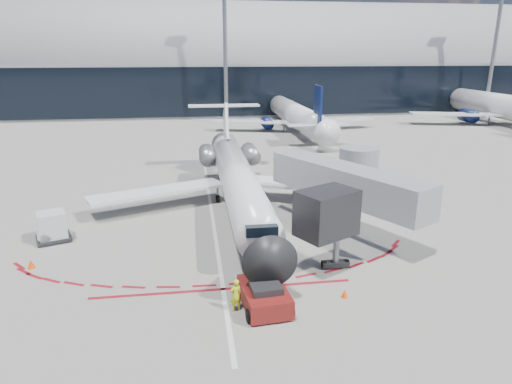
{
  "coord_description": "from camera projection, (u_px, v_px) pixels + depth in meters",
  "views": [
    {
      "loc": [
        -1.35,
        -33.36,
        12.22
      ],
      "look_at": [
        2.98,
        -3.14,
        2.78
      ],
      "focal_mm": 32.0,
      "sensor_mm": 36.0,
      "label": 1
    }
  ],
  "objects": [
    {
      "name": "apron_centerline",
      "position": [
        211.0,
        208.0,
        37.23
      ],
      "size": [
        0.25,
        40.0,
        0.01
      ],
      "primitive_type": "cube",
      "color": "silver",
      "rests_on": "ground"
    },
    {
      "name": "bg_airliner_1",
      "position": [
        295.0,
        99.0,
        72.5
      ],
      "size": [
        30.81,
        32.62,
        9.97
      ],
      "primitive_type": null,
      "color": "silver",
      "rests_on": "ground"
    },
    {
      "name": "regional_jet",
      "position": [
        237.0,
        178.0,
        36.75
      ],
      "size": [
        23.84,
        29.4,
        7.36
      ],
      "color": "silver",
      "rests_on": "ground"
    },
    {
      "name": "uld_container",
      "position": [
        52.0,
        227.0,
        30.43
      ],
      "size": [
        2.64,
        2.45,
        2.02
      ],
      "rotation": [
        0.0,
        0.0,
        0.35
      ],
      "color": "black",
      "rests_on": "ground"
    },
    {
      "name": "apron_stop_bar",
      "position": [
        223.0,
        289.0,
        24.46
      ],
      "size": [
        14.0,
        0.25,
        0.01
      ],
      "primitive_type": "cube",
      "color": "maroon",
      "rests_on": "ground"
    },
    {
      "name": "pushback_tug",
      "position": [
        264.0,
        296.0,
        22.6
      ],
      "size": [
        2.57,
        5.45,
        1.39
      ],
      "rotation": [
        0.0,
        0.0,
        0.09
      ],
      "color": "#5A150C",
      "rests_on": "ground"
    },
    {
      "name": "safety_cone_left",
      "position": [
        31.0,
        264.0,
        26.74
      ],
      "size": [
        0.41,
        0.41,
        0.57
      ],
      "primitive_type": "cone",
      "color": "#FF4E05",
      "rests_on": "ground"
    },
    {
      "name": "ramp_worker",
      "position": [
        236.0,
        295.0,
        22.22
      ],
      "size": [
        0.72,
        0.6,
        1.69
      ],
      "primitive_type": "imported",
      "rotation": [
        0.0,
        0.0,
        3.5
      ],
      "color": "#C6DA17",
      "rests_on": "ground"
    },
    {
      "name": "light_mast_centre",
      "position": [
        225.0,
        50.0,
        77.72
      ],
      "size": [
        0.7,
        0.7,
        25.0
      ],
      "primitive_type": "cylinder",
      "color": "slate",
      "rests_on": "ground"
    },
    {
      "name": "ground",
      "position": [
        212.0,
        216.0,
        35.34
      ],
      "size": [
        260.0,
        260.0,
        0.0
      ],
      "primitive_type": "plane",
      "color": "gray",
      "rests_on": "ground"
    },
    {
      "name": "terminal_building",
      "position": [
        195.0,
        70.0,
        94.27
      ],
      "size": [
        150.0,
        24.15,
        24.0
      ],
      "color": "gray",
      "rests_on": "ground"
    },
    {
      "name": "bg_airliner_2",
      "position": [
        502.0,
        89.0,
        78.86
      ],
      "size": [
        37.38,
        39.58,
        12.09
      ],
      "primitive_type": null,
      "color": "silver",
      "rests_on": "ground"
    },
    {
      "name": "safety_cone_right",
      "position": [
        345.0,
        293.0,
        23.58
      ],
      "size": [
        0.34,
        0.34,
        0.47
      ],
      "primitive_type": "cone",
      "color": "#FF4E05",
      "rests_on": "ground"
    },
    {
      "name": "light_mast_east",
      "position": [
        494.0,
        50.0,
        84.49
      ],
      "size": [
        0.7,
        0.7,
        25.0
      ],
      "primitive_type": "cylinder",
      "color": "slate",
      "rests_on": "ground"
    },
    {
      "name": "jet_bridge",
      "position": [
        349.0,
        184.0,
        32.93
      ],
      "size": [
        10.03,
        15.2,
        4.9
      ],
      "color": "#999BA2",
      "rests_on": "ground"
    }
  ]
}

